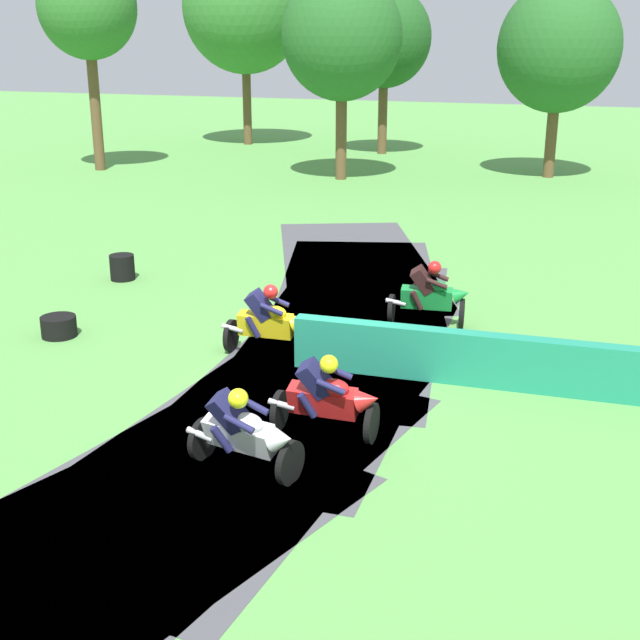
{
  "coord_description": "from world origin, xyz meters",
  "views": [
    {
      "loc": [
        4.54,
        -13.11,
        5.56
      ],
      "look_at": [
        -0.01,
        -0.1,
        0.9
      ],
      "focal_mm": 47.75,
      "sensor_mm": 36.0,
      "label": 1
    }
  ],
  "objects_px": {
    "motorcycle_fourth_green": "(431,295)",
    "tire_stack_mid_a": "(59,326)",
    "motorcycle_chase_red": "(328,398)",
    "tire_stack_mid_b": "(122,267)",
    "motorcycle_trailing_yellow": "(270,322)",
    "motorcycle_lead_white": "(244,432)"
  },
  "relations": [
    {
      "from": "motorcycle_fourth_green",
      "to": "tire_stack_mid_a",
      "type": "relative_size",
      "value": 2.48
    },
    {
      "from": "motorcycle_chase_red",
      "to": "tire_stack_mid_b",
      "type": "relative_size",
      "value": 2.8
    },
    {
      "from": "motorcycle_chase_red",
      "to": "tire_stack_mid_b",
      "type": "xyz_separation_m",
      "value": [
        -7.29,
        6.31,
        -0.34
      ]
    },
    {
      "from": "motorcycle_trailing_yellow",
      "to": "tire_stack_mid_a",
      "type": "relative_size",
      "value": 2.48
    },
    {
      "from": "motorcycle_lead_white",
      "to": "tire_stack_mid_b",
      "type": "xyz_separation_m",
      "value": [
        -6.61,
        7.68,
        -0.33
      ]
    },
    {
      "from": "motorcycle_trailing_yellow",
      "to": "motorcycle_fourth_green",
      "type": "height_order",
      "value": "motorcycle_trailing_yellow"
    },
    {
      "from": "motorcycle_chase_red",
      "to": "motorcycle_trailing_yellow",
      "type": "bearing_deg",
      "value": 126.38
    },
    {
      "from": "motorcycle_fourth_green",
      "to": "motorcycle_trailing_yellow",
      "type": "bearing_deg",
      "value": -132.75
    },
    {
      "from": "tire_stack_mid_a",
      "to": "motorcycle_lead_white",
      "type": "bearing_deg",
      "value": -34.05
    },
    {
      "from": "motorcycle_fourth_green",
      "to": "tire_stack_mid_a",
      "type": "height_order",
      "value": "motorcycle_fourth_green"
    },
    {
      "from": "motorcycle_fourth_green",
      "to": "tire_stack_mid_b",
      "type": "xyz_separation_m",
      "value": [
        -7.62,
        0.96,
        -0.36
      ]
    },
    {
      "from": "motorcycle_fourth_green",
      "to": "tire_stack_mid_b",
      "type": "distance_m",
      "value": 7.68
    },
    {
      "from": "motorcycle_lead_white",
      "to": "motorcycle_trailing_yellow",
      "type": "distance_m",
      "value": 4.37
    },
    {
      "from": "motorcycle_chase_red",
      "to": "motorcycle_fourth_green",
      "type": "height_order",
      "value": "motorcycle_fourth_green"
    },
    {
      "from": "motorcycle_chase_red",
      "to": "tire_stack_mid_b",
      "type": "bearing_deg",
      "value": 139.14
    },
    {
      "from": "motorcycle_trailing_yellow",
      "to": "tire_stack_mid_a",
      "type": "height_order",
      "value": "motorcycle_trailing_yellow"
    },
    {
      "from": "motorcycle_lead_white",
      "to": "tire_stack_mid_a",
      "type": "xyz_separation_m",
      "value": [
        -5.62,
        3.79,
        -0.43
      ]
    },
    {
      "from": "motorcycle_lead_white",
      "to": "tire_stack_mid_a",
      "type": "height_order",
      "value": "motorcycle_lead_white"
    },
    {
      "from": "motorcycle_lead_white",
      "to": "motorcycle_trailing_yellow",
      "type": "relative_size",
      "value": 1.01
    },
    {
      "from": "motorcycle_trailing_yellow",
      "to": "tire_stack_mid_a",
      "type": "bearing_deg",
      "value": -175.15
    },
    {
      "from": "motorcycle_chase_red",
      "to": "motorcycle_fourth_green",
      "type": "bearing_deg",
      "value": 86.55
    },
    {
      "from": "motorcycle_trailing_yellow",
      "to": "tire_stack_mid_b",
      "type": "relative_size",
      "value": 2.81
    }
  ]
}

